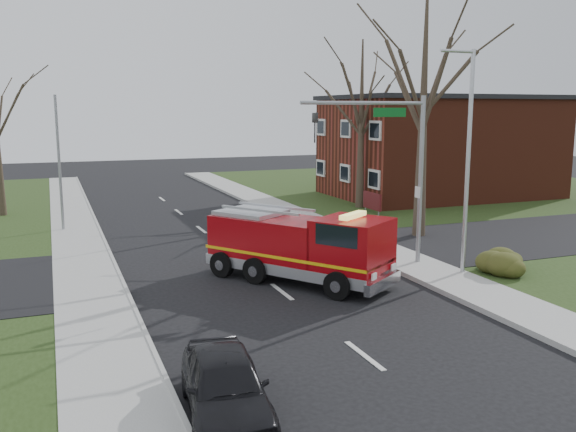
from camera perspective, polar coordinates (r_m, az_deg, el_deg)
name	(u,v)px	position (r m, az deg, el deg)	size (l,w,h in m)	color
ground	(282,292)	(21.33, -0.59, -7.12)	(120.00, 120.00, 0.00)	black
sidewalk_right	(433,273)	(24.12, 13.38, -5.19)	(2.40, 80.00, 0.15)	#979892
sidewalk_left	(96,311)	(20.07, -17.56, -8.47)	(2.40, 80.00, 0.15)	#979892
brick_building	(439,146)	(45.48, 13.99, 6.34)	(15.40, 10.40, 7.25)	maroon
health_center_sign	(372,201)	(36.60, 7.87, 1.37)	(0.12, 2.00, 1.40)	#511315
hedge_corner	(510,259)	(24.94, 20.05, -3.84)	(2.80, 2.00, 0.90)	#373E16
bare_tree_near	(424,85)	(30.16, 12.62, 11.89)	(6.00, 6.00, 12.00)	#33291E
bare_tree_far	(362,106)	(38.64, 6.90, 10.19)	(5.25, 5.25, 10.50)	#33291E
traffic_signal_mast	(393,150)	(24.09, 9.83, 6.10)	(5.29, 0.18, 6.80)	gray
streetlight_pole	(467,156)	(23.54, 16.40, 5.38)	(1.48, 0.16, 8.40)	#B7BABF
utility_pole_far	(59,165)	(33.19, -20.61, 4.53)	(0.14, 0.14, 7.00)	gray
fire_engine	(300,248)	(22.30, 1.14, -3.04)	(5.80, 6.97, 2.76)	maroon
parked_car_maroon	(225,385)	(12.98, -5.89, -15.47)	(1.63, 4.05, 1.38)	black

